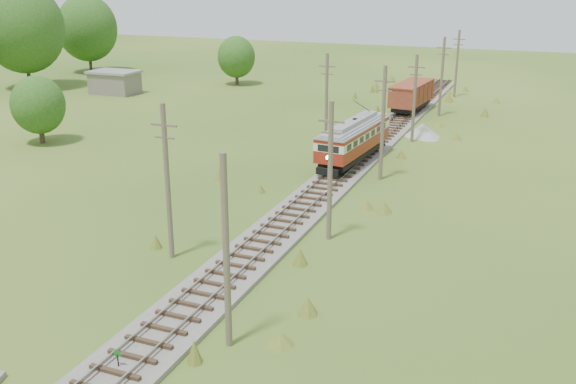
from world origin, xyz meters
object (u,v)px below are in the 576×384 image
at_px(gondola, 412,94).
at_px(gravel_pile, 424,131).
at_px(streetcar, 354,137).
at_px(switch_marker, 118,358).

bearing_deg(gondola, gravel_pile, -66.71).
distance_m(streetcar, gondola, 23.33).
relative_size(switch_marker, streetcar, 0.10).
xyz_separation_m(switch_marker, gravel_pile, (3.85, 44.93, -0.02)).
height_order(switch_marker, gravel_pile, gravel_pile).
height_order(streetcar, gondola, streetcar).
xyz_separation_m(streetcar, gravel_pile, (3.65, 12.21, -1.82)).
distance_m(switch_marker, gondola, 56.07).
bearing_deg(gondola, switch_marker, -85.08).
xyz_separation_m(switch_marker, gondola, (0.20, 56.05, 1.54)).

